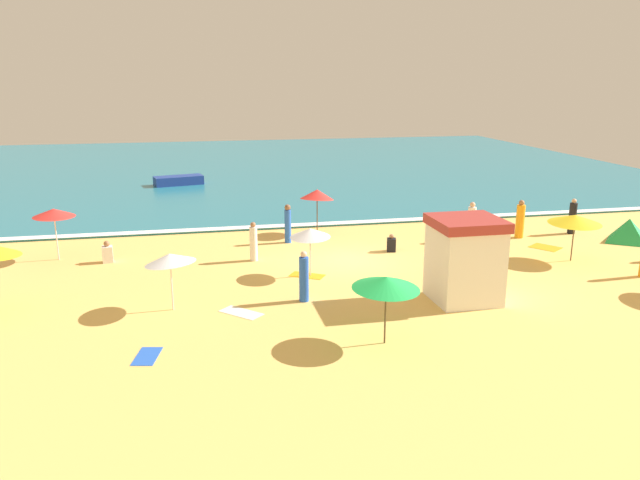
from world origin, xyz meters
The scene contains 24 objects.
ground_plane centered at (0.00, 0.00, 0.00)m, with size 60.00×60.00×0.00m, color #EDBC60.
ocean_water centered at (0.00, 28.00, 0.05)m, with size 60.00×44.00×0.10m, color teal.
wave_breaker_foam centered at (0.00, 6.30, 0.10)m, with size 57.00×0.70×0.01m, color white.
lifeguard_cabana centered at (2.73, -5.42, 1.47)m, with size 2.27×2.23×2.90m.
beach_umbrella_0 centered at (-7.04, -4.32, 1.77)m, with size 2.33×2.32×2.02m.
beach_umbrella_2 centered at (9.17, -1.97, 1.78)m, with size 2.44×2.46×2.01m.
beach_umbrella_4 centered at (-1.90, -1.71, 1.71)m, with size 2.15×2.16×1.93m.
beach_umbrella_5 centered at (-0.99, -8.28, 1.84)m, with size 2.68×2.69×2.07m.
beach_umbrella_6 centered at (-11.88, 2.60, 2.02)m, with size 2.35×2.35×2.21m.
beach_umbrella_8 centered at (-0.31, 4.74, 1.95)m, with size 2.33×2.34×2.27m.
beach_tent centered at (13.58, 0.26, 0.55)m, with size 1.96×1.82×1.10m.
beachgoer_1 centered at (6.48, 1.94, 0.86)m, with size 0.52×0.52×1.84m.
beachgoer_2 centered at (2.25, 0.94, 0.33)m, with size 0.47×0.47×0.78m.
beachgoer_3 centered at (11.91, 2.18, 0.81)m, with size 0.50×0.50×1.74m.
beachgoer_4 centered at (-3.83, 0.78, 0.78)m, with size 0.38×0.38×1.65m.
beachgoer_5 centered at (-9.79, 1.77, 0.39)m, with size 0.46×0.46×0.92m.
beachgoer_7 centered at (-1.98, 3.35, 0.89)m, with size 0.33×0.33×1.80m.
beachgoer_9 centered at (-2.65, -4.39, 0.84)m, with size 0.45×0.45×1.78m.
beachgoer_10 centered at (8.99, 1.98, 0.85)m, with size 0.51×0.51×1.83m.
beach_towel_0 centered at (9.26, 0.10, 0.01)m, with size 1.51×1.58×0.01m.
beach_towel_2 centered at (-4.86, -5.06, 0.01)m, with size 1.47×1.47×0.01m.
beach_towel_3 centered at (-2.03, -1.69, 0.01)m, with size 1.48×1.27×0.01m.
beach_towel_4 centered at (-7.68, -7.79, 0.01)m, with size 0.83×1.27×0.01m.
small_boat_0 centered at (-7.13, 19.97, 0.41)m, with size 3.53×2.04×0.61m.
Camera 1 is at (-6.20, -24.07, 7.49)m, focal length 34.65 mm.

